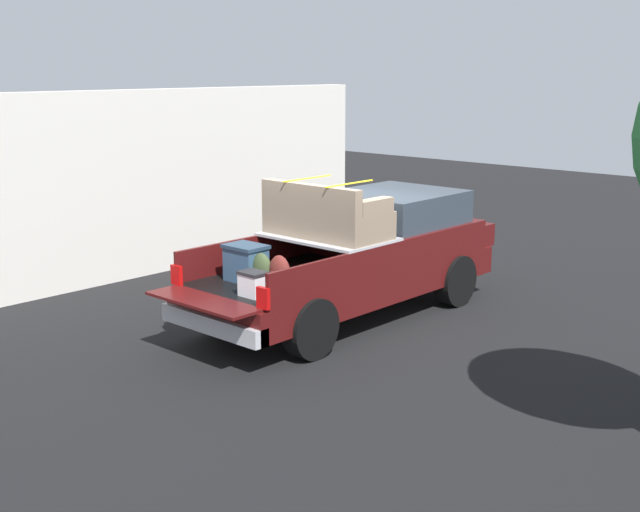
{
  "coord_description": "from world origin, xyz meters",
  "views": [
    {
      "loc": [
        -9.6,
        -8.27,
        3.9
      ],
      "look_at": [
        -0.6,
        0.0,
        1.1
      ],
      "focal_mm": 46.76,
      "sensor_mm": 36.0,
      "label": 1
    }
  ],
  "objects": [
    {
      "name": "ground_plane",
      "position": [
        0.0,
        0.0,
        0.0
      ],
      "size": [
        40.0,
        40.0,
        0.0
      ],
      "primitive_type": "plane",
      "color": "black"
    },
    {
      "name": "pickup_truck",
      "position": [
        0.36,
        0.0,
        0.98
      ],
      "size": [
        6.05,
        2.06,
        2.23
      ],
      "color": "#470F0F",
      "rests_on": "ground_plane"
    },
    {
      "name": "building_facade",
      "position": [
        -0.19,
        4.73,
        1.74
      ],
      "size": [
        10.83,
        0.36,
        3.47
      ],
      "primitive_type": "cube",
      "color": "silver",
      "rests_on": "ground_plane"
    },
    {
      "name": "trash_can",
      "position": [
        2.68,
        2.85,
        0.5
      ],
      "size": [
        0.6,
        0.6,
        0.98
      ],
      "color": "#2D2D33",
      "rests_on": "ground_plane"
    }
  ]
}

